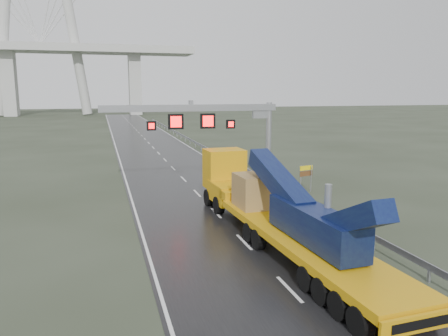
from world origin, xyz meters
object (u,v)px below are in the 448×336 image
object	(u,v)px
sign_gantry	(216,122)
exit_sign_pair	(306,173)
striped_barrier	(290,187)
heavy_haul_truck	(266,203)

from	to	relation	value
sign_gantry	exit_sign_pair	bearing A→B (deg)	-29.66
striped_barrier	heavy_haul_truck	bearing A→B (deg)	-97.98
sign_gantry	heavy_haul_truck	distance (m)	13.53
exit_sign_pair	striped_barrier	xyz separation A→B (m)	(-1.48, -0.21, -1.05)
heavy_haul_truck	exit_sign_pair	xyz separation A→B (m)	(7.10, 9.22, -0.33)
exit_sign_pair	striped_barrier	size ratio (longest dim) A/B	2.21
exit_sign_pair	striped_barrier	bearing A→B (deg)	173.19
heavy_haul_truck	exit_sign_pair	world-z (taller)	heavy_haul_truck
sign_gantry	exit_sign_pair	world-z (taller)	sign_gantry
heavy_haul_truck	striped_barrier	bearing A→B (deg)	55.17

